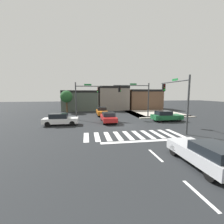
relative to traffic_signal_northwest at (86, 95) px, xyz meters
The scene contains 15 objects.
ground_plane 7.88m from the traffic_signal_northwest, 49.12° to the right, with size 120.00×120.00×0.00m, color #232628.
crosswalk_near 11.36m from the traffic_signal_northwest, 65.11° to the right, with size 9.55×3.18×0.01m.
lane_markings 18.52m from the traffic_signal_northwest, 71.97° to the right, with size 6.80×20.25×0.01m.
bike_detector_marking 15.41m from the traffic_signal_northwest, 63.33° to the right, with size 1.09×1.09×0.01m.
curb_corner_northeast 14.17m from the traffic_signal_northwest, 17.98° to the left, with size 10.00×10.60×0.15m.
storefront_row 15.43m from the traffic_signal_northwest, 64.23° to the left, with size 24.15×6.66×5.75m.
traffic_signal_northwest is the anchor object (origin of this frame).
traffic_signal_southeast 12.83m from the traffic_signal_northwest, 40.04° to the right, with size 0.32×5.57×5.84m.
traffic_signal_northeast 8.01m from the traffic_signal_northwest, ahead, with size 6.00×0.32×5.75m.
car_orange 5.92m from the traffic_signal_northwest, 56.02° to the left, with size 1.83×4.74×1.52m.
car_green 12.34m from the traffic_signal_northwest, 16.12° to the right, with size 4.28×1.89×1.53m.
car_white 5.85m from the traffic_signal_northwest, 131.83° to the right, with size 4.32×1.71×1.52m.
car_red 5.15m from the traffic_signal_northwest, 42.23° to the right, with size 1.83×4.66×1.43m.
car_silver 18.11m from the traffic_signal_northwest, 68.61° to the right, with size 1.87×4.46×1.47m.
roadside_tree 9.68m from the traffic_signal_northwest, 114.44° to the left, with size 2.49×2.49×4.64m.
Camera 1 is at (-4.45, -18.56, 4.10)m, focal length 24.43 mm.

